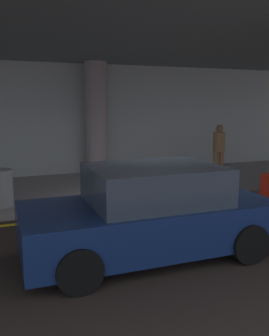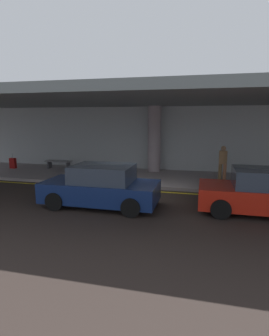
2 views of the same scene
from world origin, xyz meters
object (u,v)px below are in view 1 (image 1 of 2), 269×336
Objects in this scene: support_column_far_left at (97,120)px; trash_bin_steel at (0,188)px; person_waiting_for_ride at (219,147)px; car_navy at (150,213)px.

trash_bin_steel is at bearing -137.10° from support_column_far_left.
trash_bin_steel is (-3.07, -2.86, -1.40)m from support_column_far_left.
support_column_far_left reaches higher than trash_bin_steel.
trash_bin_steel is (-6.71, -1.27, -0.54)m from person_waiting_for_ride.
car_navy is at bearing -56.93° from trash_bin_steel.
car_navy is 2.44× the size of person_waiting_for_ride.
person_waiting_for_ride reaches higher than trash_bin_steel.
trash_bin_steel is at bearing 125.16° from car_navy.
car_navy is 4.82× the size of trash_bin_steel.
support_column_far_left is at bearing -0.17° from person_waiting_for_ride.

